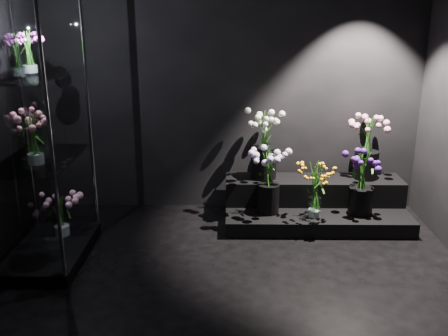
{
  "coord_description": "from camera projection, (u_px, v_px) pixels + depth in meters",
  "views": [
    {
      "loc": [
        -0.04,
        -3.32,
        2.12
      ],
      "look_at": [
        -0.09,
        1.2,
        0.7
      ],
      "focal_mm": 40.0,
      "sensor_mm": 36.0,
      "label": 1
    }
  ],
  "objects": [
    {
      "name": "bouquet_case_pink",
      "position": [
        34.0,
        137.0,
        4.02
      ],
      "size": [
        0.32,
        0.32,
        0.43
      ],
      "rotation": [
        0.0,
        0.0,
        0.08
      ],
      "color": "white",
      "rests_on": "display_case"
    },
    {
      "name": "bouquet_case_magenta",
      "position": [
        28.0,
        51.0,
        4.13
      ],
      "size": [
        0.29,
        0.29,
        0.35
      ],
      "rotation": [
        0.0,
        0.0,
        0.4
      ],
      "color": "white",
      "rests_on": "display_case"
    },
    {
      "name": "wall_front",
      "position": [
        243.0,
        266.0,
        1.47
      ],
      "size": [
        4.0,
        0.0,
        4.0
      ],
      "primitive_type": "plane",
      "rotation": [
        -1.57,
        0.0,
        0.0
      ],
      "color": "black",
      "rests_on": "floor"
    },
    {
      "name": "bouquet_orange_bells",
      "position": [
        316.0,
        189.0,
        4.91
      ],
      "size": [
        0.36,
        0.36,
        0.56
      ],
      "rotation": [
        0.0,
        0.0,
        -0.4
      ],
      "color": "white",
      "rests_on": "display_riser"
    },
    {
      "name": "bouquet_lilac",
      "position": [
        269.0,
        176.0,
        4.99
      ],
      "size": [
        0.39,
        0.39,
        0.67
      ],
      "rotation": [
        0.0,
        0.0,
        0.16
      ],
      "color": "black",
      "rests_on": "display_riser"
    },
    {
      "name": "display_case",
      "position": [
        36.0,
        128.0,
        4.15
      ],
      "size": [
        0.65,
        1.08,
        2.38
      ],
      "color": "black",
      "rests_on": "floor"
    },
    {
      "name": "bouquet_cream_roses",
      "position": [
        264.0,
        140.0,
        5.23
      ],
      "size": [
        0.49,
        0.49,
        0.72
      ],
      "rotation": [
        0.0,
        0.0,
        0.29
      ],
      "color": "black",
      "rests_on": "display_riser"
    },
    {
      "name": "floor",
      "position": [
        234.0,
        303.0,
        3.8
      ],
      "size": [
        4.0,
        4.0,
        0.0
      ],
      "primitive_type": "plane",
      "color": "black",
      "rests_on": "ground"
    },
    {
      "name": "bouquet_purple",
      "position": [
        362.0,
        180.0,
        4.96
      ],
      "size": [
        0.35,
        0.35,
        0.64
      ],
      "rotation": [
        0.0,
        0.0,
        -0.01
      ],
      "color": "black",
      "rests_on": "display_riser"
    },
    {
      "name": "bouquet_case_base_pink",
      "position": [
        60.0,
        212.0,
        4.62
      ],
      "size": [
        0.38,
        0.38,
        0.42
      ],
      "rotation": [
        0.0,
        0.0,
        0.16
      ],
      "color": "white",
      "rests_on": "display_case"
    },
    {
      "name": "wall_back",
      "position": [
        234.0,
        82.0,
        5.29
      ],
      "size": [
        4.0,
        0.0,
        4.0
      ],
      "primitive_type": "plane",
      "rotation": [
        1.57,
        0.0,
        0.0
      ],
      "color": "black",
      "rests_on": "floor"
    },
    {
      "name": "display_riser",
      "position": [
        314.0,
        204.0,
        5.29
      ],
      "size": [
        1.88,
        0.83,
        0.42
      ],
      "color": "black",
      "rests_on": "floor"
    },
    {
      "name": "bouquet_pink_roses",
      "position": [
        368.0,
        143.0,
        5.21
      ],
      "size": [
        0.48,
        0.48,
        0.68
      ],
      "rotation": [
        0.0,
        0.0,
        0.27
      ],
      "color": "black",
      "rests_on": "display_riser"
    }
  ]
}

